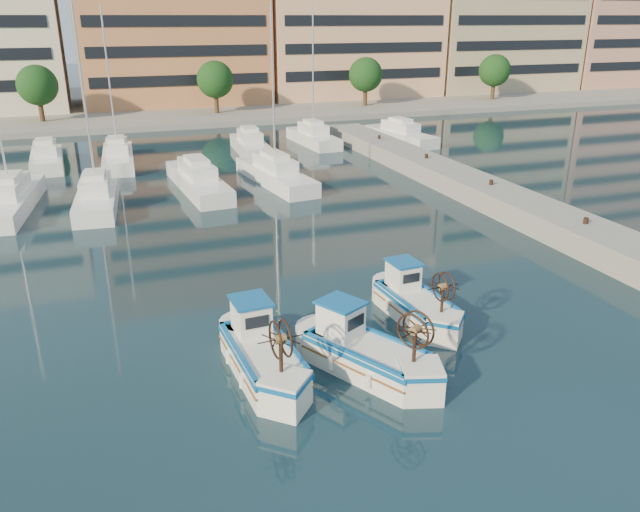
{
  "coord_description": "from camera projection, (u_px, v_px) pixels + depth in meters",
  "views": [
    {
      "loc": [
        -9.06,
        -16.93,
        10.7
      ],
      "look_at": [
        -1.0,
        5.52,
        1.5
      ],
      "focal_mm": 35.0,
      "sensor_mm": 36.0,
      "label": 1
    }
  ],
  "objects": [
    {
      "name": "fishing_boat_b",
      "position": [
        364.0,
        351.0,
        19.83
      ],
      "size": [
        3.5,
        4.49,
        2.72
      ],
      "rotation": [
        0.0,
        0.0,
        0.48
      ],
      "color": "white",
      "rests_on": "ground"
    },
    {
      "name": "quay",
      "position": [
        556.0,
        223.0,
        32.48
      ],
      "size": [
        3.0,
        60.0,
        1.2
      ],
      "primitive_type": "cube",
      "color": "gray",
      "rests_on": "ground"
    },
    {
      "name": "ground",
      "position": [
        401.0,
        347.0,
        21.57
      ],
      "size": [
        300.0,
        300.0,
        0.0
      ],
      "primitive_type": "plane",
      "color": "#193443",
      "rests_on": "ground"
    },
    {
      "name": "fishing_boat_a",
      "position": [
        262.0,
        352.0,
        19.73
      ],
      "size": [
        2.02,
        4.44,
        2.74
      ],
      "rotation": [
        0.0,
        0.0,
        0.06
      ],
      "color": "white",
      "rests_on": "ground"
    },
    {
      "name": "waterfront",
      "position": [
        236.0,
        13.0,
        77.6
      ],
      "size": [
        180.0,
        40.0,
        25.6
      ],
      "color": "gray",
      "rests_on": "ground"
    },
    {
      "name": "yacht_marina",
      "position": [
        178.0,
        168.0,
        44.53
      ],
      "size": [
        38.62,
        22.42,
        11.5
      ],
      "color": "white",
      "rests_on": "ground"
    },
    {
      "name": "fishing_boat_c",
      "position": [
        415.0,
        301.0,
        23.4
      ],
      "size": [
        1.88,
        4.06,
        2.5
      ],
      "rotation": [
        0.0,
        0.0,
        0.07
      ],
      "color": "white",
      "rests_on": "ground"
    }
  ]
}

